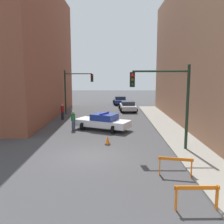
# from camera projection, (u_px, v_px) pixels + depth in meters

# --- Properties ---
(ground_plane) EXTENTS (120.00, 120.00, 0.00)m
(ground_plane) POSITION_uv_depth(u_px,v_px,m) (90.00, 156.00, 14.51)
(ground_plane) COLOR #424244
(sidewalk_right) EXTENTS (2.40, 44.00, 0.12)m
(sidewalk_right) POSITION_uv_depth(u_px,v_px,m) (197.00, 156.00, 14.45)
(sidewalk_right) COLOR gray
(sidewalk_right) RESTS_ON ground_plane
(traffic_light_near) EXTENTS (3.64, 0.35, 5.20)m
(traffic_light_near) POSITION_uv_depth(u_px,v_px,m) (169.00, 94.00, 15.18)
(traffic_light_near) COLOR black
(traffic_light_near) RESTS_ON sidewalk_right
(traffic_light_far) EXTENTS (3.44, 0.35, 5.20)m
(traffic_light_far) POSITION_uv_depth(u_px,v_px,m) (74.00, 86.00, 29.51)
(traffic_light_far) COLOR black
(traffic_light_far) RESTS_ON ground_plane
(police_car) EXTENTS (5.04, 3.71, 1.52)m
(police_car) POSITION_uv_depth(u_px,v_px,m) (103.00, 122.00, 21.35)
(police_car) COLOR white
(police_car) RESTS_ON ground_plane
(parked_car_near) EXTENTS (2.40, 4.38, 1.31)m
(parked_car_near) POSITION_uv_depth(u_px,v_px,m) (128.00, 106.00, 32.14)
(parked_car_near) COLOR silver
(parked_car_near) RESTS_ON ground_plane
(parked_car_mid) EXTENTS (2.38, 4.36, 1.31)m
(parked_car_mid) POSITION_uv_depth(u_px,v_px,m) (120.00, 100.00, 39.42)
(parked_car_mid) COLOR navy
(parked_car_mid) RESTS_ON ground_plane
(pedestrian_crossing) EXTENTS (0.41, 0.41, 1.66)m
(pedestrian_crossing) POSITION_uv_depth(u_px,v_px,m) (73.00, 120.00, 21.23)
(pedestrian_crossing) COLOR #474C66
(pedestrian_crossing) RESTS_ON ground_plane
(pedestrian_corner) EXTENTS (0.51, 0.51, 1.66)m
(pedestrian_corner) POSITION_uv_depth(u_px,v_px,m) (62.00, 112.00, 26.16)
(pedestrian_corner) COLOR black
(pedestrian_corner) RESTS_ON ground_plane
(barrier_front) EXTENTS (1.60, 0.19, 0.90)m
(barrier_front) POSITION_uv_depth(u_px,v_px,m) (197.00, 193.00, 8.71)
(barrier_front) COLOR orange
(barrier_front) RESTS_ON ground_plane
(barrier_mid) EXTENTS (1.58, 0.45, 0.90)m
(barrier_mid) POSITION_uv_depth(u_px,v_px,m) (176.00, 163.00, 11.64)
(barrier_mid) COLOR orange
(barrier_mid) RESTS_ON ground_plane
(traffic_cone) EXTENTS (0.36, 0.36, 0.66)m
(traffic_cone) POSITION_uv_depth(u_px,v_px,m) (108.00, 140.00, 16.92)
(traffic_cone) COLOR black
(traffic_cone) RESTS_ON ground_plane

